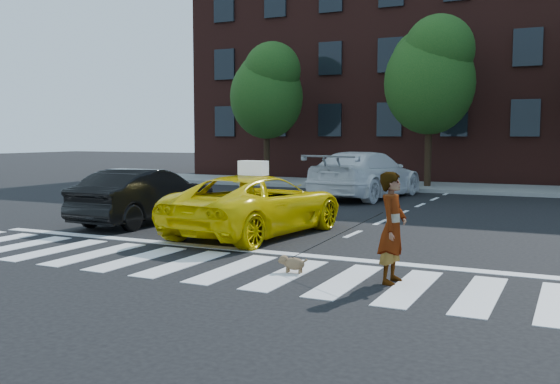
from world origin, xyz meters
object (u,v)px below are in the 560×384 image
tree_left (267,88)px  tree_mid (431,72)px  woman (393,228)px  black_sedan (145,196)px  dog (292,263)px  white_suv (366,175)px  taxi (257,205)px

tree_left → tree_mid: bearing=-0.0°
tree_mid → woman: 17.54m
black_sedan → dog: bearing=149.3°
black_sedan → dog: (5.83, -3.71, -0.53)m
white_suv → woman: (4.39, -12.30, 0.01)m
black_sedan → dog: size_ratio=8.33×
white_suv → woman: size_ratio=3.40×
taxi → dog: (2.38, -3.33, -0.51)m
tree_left → black_sedan: 14.02m
white_suv → dog: bearing=110.0°
white_suv → dog: (2.75, -12.37, -0.67)m
taxi → woman: woman is taller
dog → woman: bearing=-3.0°
woman → dog: size_ratio=3.33×
tree_left → taxi: bearing=-64.0°
tree_mid → white_suv: size_ratio=1.23×
black_sedan → dog: 6.93m
black_sedan → tree_left: bearing=-74.7°
taxi → woman: bearing=147.5°
woman → dog: (-1.65, -0.06, -0.68)m
tree_left → taxi: 15.51m
tree_left → tree_mid: tree_mid is taller
tree_mid → dog: (1.49, -16.85, -4.68)m
tree_left → black_sedan: (3.16, -13.14, -3.74)m
white_suv → tree_left: bearing=-28.2°
tree_mid → white_suv: (-1.26, -4.49, -4.01)m
taxi → black_sedan: size_ratio=1.15×
black_sedan → woman: woman is taller
white_suv → dog: size_ratio=11.33×
tree_mid → taxi: (-0.90, -13.53, -4.17)m
taxi → black_sedan: bearing=0.1°
tree_mid → dog: 17.56m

